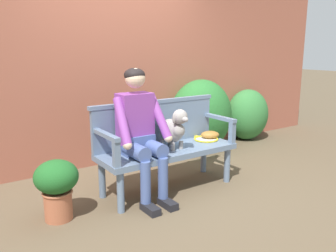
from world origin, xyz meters
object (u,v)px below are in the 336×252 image
person_seated (139,129)px  dog_on_bench (174,128)px  garden_bench (168,154)px  baseball_glove (210,135)px  tennis_racket (204,139)px  potted_plant (57,184)px

person_seated → dog_on_bench: bearing=-1.5°
garden_bench → dog_on_bench: 0.29m
person_seated → dog_on_bench: size_ratio=2.98×
garden_bench → baseball_glove: bearing=6.2°
person_seated → tennis_racket: (0.93, 0.09, -0.26)m
garden_bench → baseball_glove: baseball_glove is taller
dog_on_bench → garden_bench: bearing=151.0°
tennis_racket → baseball_glove: 0.09m
potted_plant → dog_on_bench: bearing=-1.0°
garden_bench → tennis_racket: bearing=7.4°
garden_bench → dog_on_bench: dog_on_bench is taller
potted_plant → person_seated: bearing=-0.8°
dog_on_bench → potted_plant: 1.31m
person_seated → potted_plant: 0.94m
tennis_racket → baseball_glove: bearing=-2.0°
person_seated → dog_on_bench: (0.41, -0.01, -0.05)m
tennis_racket → potted_plant: 1.79m
person_seated → potted_plant: size_ratio=2.39×
person_seated → potted_plant: bearing=179.2°
person_seated → potted_plant: (-0.85, 0.01, -0.40)m
dog_on_bench → baseball_glove: dog_on_bench is taller
garden_bench → tennis_racket: tennis_racket is taller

